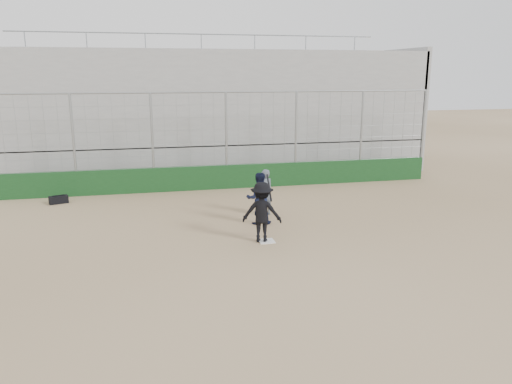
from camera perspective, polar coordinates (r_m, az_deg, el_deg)
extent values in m
plane|color=olive|center=(14.54, 1.21, -5.68)|extent=(90.00, 90.00, 0.00)
cube|color=white|center=(14.53, 1.21, -5.63)|extent=(0.44, 0.44, 0.02)
cube|color=#113716|center=(21.03, -3.34, 1.77)|extent=(18.00, 0.25, 1.00)
cylinder|color=gray|center=(20.78, -3.40, 5.82)|extent=(0.10, 0.10, 4.00)
cylinder|color=gray|center=(23.92, 18.52, 6.16)|extent=(0.10, 0.10, 4.00)
cylinder|color=gray|center=(20.60, -3.48, 11.34)|extent=(18.00, 0.07, 0.07)
cube|color=gray|center=(25.80, -5.15, 4.60)|extent=(20.00, 6.70, 1.60)
cube|color=gray|center=(25.51, -5.29, 11.05)|extent=(20.00, 6.70, 4.20)
cube|color=gray|center=(28.62, 15.29, 9.30)|extent=(0.25, 6.70, 6.10)
cylinder|color=gray|center=(28.68, -6.30, 17.50)|extent=(20.00, 0.06, 0.06)
imported|color=black|center=(14.30, 0.68, -2.32)|extent=(1.28, 0.98, 1.75)
cylinder|color=black|center=(14.33, 1.52, 0.49)|extent=(0.07, 0.57, 0.71)
imported|color=black|center=(16.02, 0.33, -1.77)|extent=(0.87, 0.70, 1.11)
sphere|color=maroon|center=(15.91, 0.33, -0.20)|extent=(0.28, 0.28, 0.28)
imported|color=#4C5561|center=(16.99, 1.01, -0.30)|extent=(0.66, 0.51, 1.44)
cube|color=black|center=(20.04, -21.63, -0.82)|extent=(0.73, 0.49, 0.29)
cylinder|color=black|center=(20.00, -21.67, -0.37)|extent=(0.43, 0.18, 0.04)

